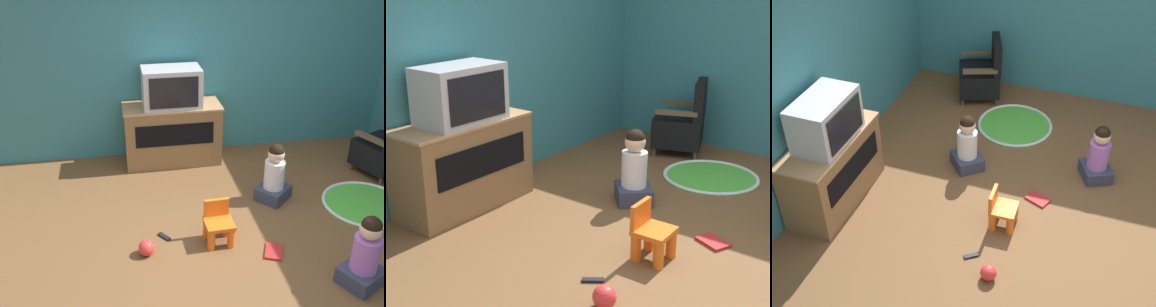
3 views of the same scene
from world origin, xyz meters
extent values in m
plane|color=brown|center=(0.00, 0.00, 0.00)|extent=(30.00, 30.00, 0.00)
cube|color=teal|center=(-0.14, 2.26, 1.35)|extent=(5.73, 0.12, 2.70)
cube|color=brown|center=(-0.41, 1.91, 0.39)|extent=(1.23, 0.52, 0.79)
cube|color=#A97C50|center=(-0.41, 1.91, 0.78)|extent=(1.25, 0.53, 0.02)
cube|color=black|center=(-0.41, 1.65, 0.49)|extent=(0.98, 0.01, 0.28)
cube|color=#B7B7BC|center=(-0.41, 1.89, 1.03)|extent=(0.73, 0.43, 0.49)
cube|color=black|center=(-0.41, 1.67, 1.03)|extent=(0.59, 0.02, 0.38)
cylinder|color=brown|center=(2.29, 1.43, 0.05)|extent=(0.04, 0.04, 0.10)
cylinder|color=brown|center=(1.83, 1.25, 0.05)|extent=(0.04, 0.04, 0.10)
cylinder|color=brown|center=(1.99, 0.82, 0.05)|extent=(0.04, 0.04, 0.10)
cube|color=black|center=(2.14, 1.12, 0.26)|extent=(0.73, 0.71, 0.33)
cube|color=brown|center=(1.90, 1.03, 0.53)|extent=(0.23, 0.46, 0.05)
cylinder|color=orange|center=(-0.31, -0.01, 0.12)|extent=(0.08, 0.08, 0.24)
cylinder|color=orange|center=(-0.11, -0.01, 0.12)|extent=(0.08, 0.08, 0.24)
cylinder|color=orange|center=(-0.31, 0.17, 0.12)|extent=(0.08, 0.08, 0.24)
cylinder|color=orange|center=(-0.11, 0.18, 0.12)|extent=(0.08, 0.08, 0.24)
cube|color=orange|center=(-0.21, 0.08, 0.22)|extent=(0.29, 0.27, 0.04)
cube|color=orange|center=(-0.21, 0.20, 0.33)|extent=(0.25, 0.04, 0.18)
cylinder|color=green|center=(1.59, 0.44, 0.01)|extent=(0.98, 0.98, 0.01)
torus|color=silver|center=(1.59, 0.44, 0.01)|extent=(0.98, 0.98, 0.04)
cube|color=#33384C|center=(0.59, 0.76, 0.08)|extent=(0.47, 0.46, 0.15)
cylinder|color=silver|center=(0.59, 0.76, 0.32)|extent=(0.23, 0.23, 0.33)
sphere|color=beige|center=(0.59, 0.76, 0.57)|extent=(0.19, 0.19, 0.19)
sphere|color=black|center=(0.59, 0.76, 0.60)|extent=(0.17, 0.17, 0.17)
cube|color=#33384C|center=(0.89, -0.70, 0.08)|extent=(0.45, 0.43, 0.15)
cylinder|color=#A566BF|center=(0.89, -0.70, 0.32)|extent=(0.23, 0.23, 0.33)
sphere|color=beige|center=(0.89, -0.70, 0.57)|extent=(0.19, 0.19, 0.19)
sphere|color=black|center=(0.89, -0.70, 0.61)|extent=(0.17, 0.17, 0.17)
sphere|color=red|center=(-0.93, 0.02, 0.08)|extent=(0.16, 0.16, 0.16)
cube|color=#B22323|center=(0.28, -0.17, 0.01)|extent=(0.25, 0.29, 0.02)
cube|color=black|center=(-0.73, 0.25, 0.01)|extent=(0.12, 0.15, 0.02)
camera|label=1|loc=(-1.11, -3.41, 2.80)|focal=42.00mm
camera|label=2|loc=(-3.31, -1.61, 2.01)|focal=50.00mm
camera|label=3|loc=(-4.07, -0.85, 3.96)|focal=50.00mm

